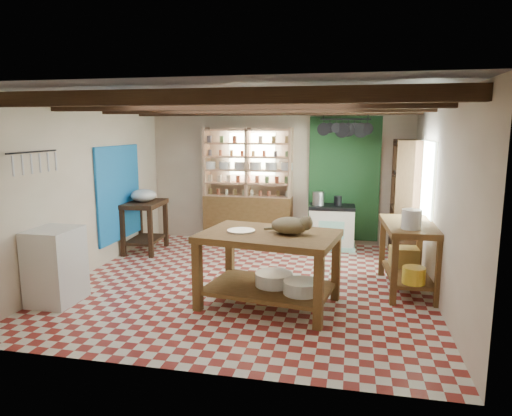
% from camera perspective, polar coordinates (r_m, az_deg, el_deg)
% --- Properties ---
extents(floor, '(5.00, 5.00, 0.02)m').
position_cam_1_polar(floor, '(6.65, -0.88, -9.34)').
color(floor, maroon).
rests_on(floor, ground).
extents(ceiling, '(5.00, 5.00, 0.02)m').
position_cam_1_polar(ceiling, '(6.29, -0.94, 13.71)').
color(ceiling, '#4E4E54').
rests_on(ceiling, wall_back).
extents(wall_back, '(5.00, 0.04, 2.60)m').
position_cam_1_polar(wall_back, '(8.78, 2.74, 4.14)').
color(wall_back, beige).
rests_on(wall_back, floor).
extents(wall_front, '(5.00, 0.04, 2.60)m').
position_cam_1_polar(wall_front, '(3.98, -8.97, -3.05)').
color(wall_front, beige).
rests_on(wall_front, floor).
extents(wall_left, '(0.04, 5.00, 2.60)m').
position_cam_1_polar(wall_left, '(7.31, -20.40, 2.36)').
color(wall_left, beige).
rests_on(wall_left, floor).
extents(wall_right, '(0.04, 5.00, 2.60)m').
position_cam_1_polar(wall_right, '(6.28, 21.93, 1.11)').
color(wall_right, beige).
rests_on(wall_right, floor).
extents(ceiling_beams, '(5.00, 3.80, 0.15)m').
position_cam_1_polar(ceiling_beams, '(6.28, -0.94, 12.62)').
color(ceiling_beams, '#342012').
rests_on(ceiling_beams, ceiling).
extents(blue_wall_patch, '(0.04, 1.40, 1.60)m').
position_cam_1_polar(blue_wall_patch, '(8.09, -16.74, 1.81)').
color(blue_wall_patch, '#186BB9').
rests_on(blue_wall_patch, wall_left).
extents(green_wall_patch, '(1.30, 0.04, 2.30)m').
position_cam_1_polar(green_wall_patch, '(8.64, 10.93, 3.55)').
color(green_wall_patch, '#1B4320').
rests_on(green_wall_patch, wall_back).
extents(window_back, '(0.90, 0.02, 0.80)m').
position_cam_1_polar(window_back, '(8.82, -0.49, 6.79)').
color(window_back, white).
rests_on(window_back, wall_back).
extents(window_right, '(0.02, 1.30, 1.20)m').
position_cam_1_polar(window_right, '(7.24, 20.50, 3.08)').
color(window_right, white).
rests_on(window_right, wall_right).
extents(utensil_rail, '(0.06, 0.90, 0.28)m').
position_cam_1_polar(utensil_rail, '(6.26, -26.06, 5.21)').
color(utensil_rail, black).
rests_on(utensil_rail, wall_left).
extents(pot_rack, '(0.86, 0.12, 0.36)m').
position_cam_1_polar(pot_rack, '(8.17, 11.08, 9.72)').
color(pot_rack, black).
rests_on(pot_rack, ceiling).
extents(shelving_unit, '(1.70, 0.34, 2.20)m').
position_cam_1_polar(shelving_unit, '(8.72, -1.04, 2.79)').
color(shelving_unit, tan).
rests_on(shelving_unit, floor).
extents(tall_rack, '(0.40, 0.86, 2.00)m').
position_cam_1_polar(tall_rack, '(8.06, 18.11, 0.98)').
color(tall_rack, '#342012').
rests_on(tall_rack, floor).
extents(work_table, '(1.78, 1.33, 0.92)m').
position_cam_1_polar(work_table, '(5.70, 1.61, -7.66)').
color(work_table, brown).
rests_on(work_table, floor).
extents(stove, '(0.84, 0.58, 0.80)m').
position_cam_1_polar(stove, '(8.47, 9.41, -2.36)').
color(stove, white).
rests_on(stove, floor).
extents(prep_table, '(0.67, 0.93, 0.90)m').
position_cam_1_polar(prep_table, '(8.40, -13.71, -2.26)').
color(prep_table, '#342012').
rests_on(prep_table, floor).
extents(white_cabinet, '(0.53, 0.64, 0.95)m').
position_cam_1_polar(white_cabinet, '(6.32, -23.78, -6.63)').
color(white_cabinet, silver).
rests_on(white_cabinet, floor).
extents(right_counter, '(0.73, 1.34, 0.93)m').
position_cam_1_polar(right_counter, '(6.55, 18.46, -5.81)').
color(right_counter, brown).
rests_on(right_counter, floor).
extents(cat, '(0.46, 0.35, 0.20)m').
position_cam_1_polar(cat, '(5.53, 4.25, -2.20)').
color(cat, olive).
rests_on(cat, work_table).
extents(steel_tray, '(0.40, 0.40, 0.02)m').
position_cam_1_polar(steel_tray, '(5.66, -1.89, -2.86)').
color(steel_tray, '#B7B8C0').
rests_on(steel_tray, work_table).
extents(basin_large, '(0.54, 0.54, 0.16)m').
position_cam_1_polar(basin_large, '(5.78, 2.24, -8.86)').
color(basin_large, silver).
rests_on(basin_large, work_table).
extents(basin_small, '(0.50, 0.50, 0.15)m').
position_cam_1_polar(basin_small, '(5.53, 5.71, -9.82)').
color(basin_small, silver).
rests_on(basin_small, work_table).
extents(kettle_left, '(0.22, 0.22, 0.24)m').
position_cam_1_polar(kettle_left, '(8.38, 7.80, 1.19)').
color(kettle_left, '#B7B8C0').
rests_on(kettle_left, stove).
extents(kettle_right, '(0.15, 0.15, 0.18)m').
position_cam_1_polar(kettle_right, '(8.38, 10.19, 0.90)').
color(kettle_right, black).
rests_on(kettle_right, stove).
extents(enamel_bowl, '(0.48, 0.48, 0.22)m').
position_cam_1_polar(enamel_bowl, '(8.30, -13.87, 1.55)').
color(enamel_bowl, silver).
rests_on(enamel_bowl, prep_table).
extents(white_bucket, '(0.26, 0.26, 0.25)m').
position_cam_1_polar(white_bucket, '(6.08, 18.86, -1.33)').
color(white_bucket, silver).
rests_on(white_bucket, right_counter).
extents(wicker_basket, '(0.40, 0.33, 0.27)m').
position_cam_1_polar(wicker_basket, '(6.86, 17.99, -5.81)').
color(wicker_basket, '#AD8E46').
rests_on(wicker_basket, right_counter).
extents(yellow_tub, '(0.30, 0.30, 0.21)m').
position_cam_1_polar(yellow_tub, '(6.16, 19.12, -7.95)').
color(yellow_tub, yellow).
rests_on(yellow_tub, right_counter).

